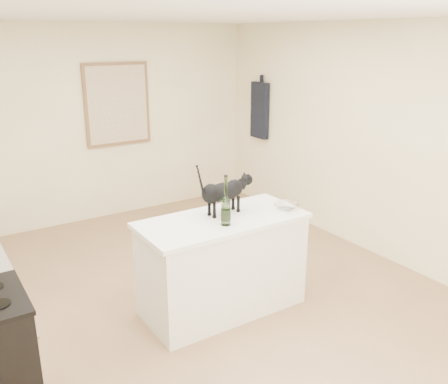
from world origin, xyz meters
TOP-DOWN VIEW (x-y plane):
  - floor at (0.00, 0.00)m, footprint 5.50×5.50m
  - ceiling at (0.00, 0.00)m, footprint 5.50×5.50m
  - wall_back at (0.00, 2.75)m, footprint 4.50×0.00m
  - wall_right at (2.25, 0.00)m, footprint 0.00×5.50m
  - island_base at (0.10, -0.20)m, footprint 1.44×0.67m
  - island_top at (0.10, -0.20)m, footprint 1.50×0.70m
  - artwork_frame at (0.30, 2.72)m, footprint 0.90×0.03m
  - artwork_canvas at (0.30, 2.70)m, footprint 0.82×0.00m
  - hanging_garment at (2.19, 2.05)m, footprint 0.08×0.34m
  - black_cat at (0.17, -0.11)m, footprint 0.54×0.19m
  - wine_bottle at (0.04, -0.35)m, footprint 0.09×0.09m
  - glass_bowl at (0.73, -0.33)m, footprint 0.27×0.27m

SIDE VIEW (x-z plane):
  - floor at x=0.00m, z-range 0.00..0.00m
  - island_base at x=0.10m, z-range 0.00..0.86m
  - island_top at x=0.10m, z-range 0.86..0.90m
  - glass_bowl at x=0.73m, z-range 0.90..0.95m
  - black_cat at x=0.17m, z-range 0.90..1.27m
  - wine_bottle at x=0.04m, z-range 0.90..1.29m
  - wall_back at x=0.00m, z-range -0.95..3.55m
  - wall_right at x=2.25m, z-range -1.45..4.05m
  - hanging_garment at x=2.19m, z-range 1.00..1.80m
  - artwork_frame at x=0.30m, z-range 1.00..2.10m
  - artwork_canvas at x=0.30m, z-range 1.04..2.06m
  - ceiling at x=0.00m, z-range 2.60..2.60m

